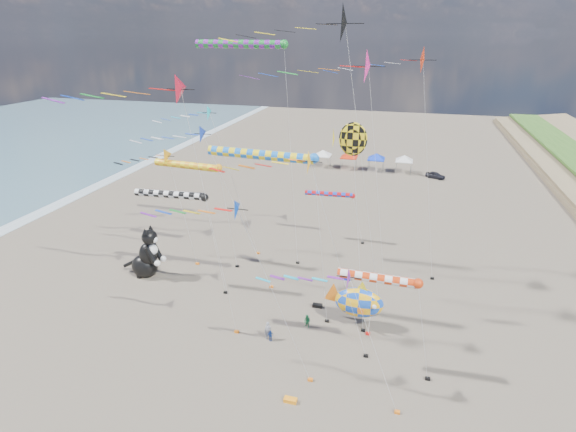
# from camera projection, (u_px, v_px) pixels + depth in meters

# --- Properties ---
(ground) EXTENTS (260.00, 260.00, 0.00)m
(ground) POSITION_uv_depth(u_px,v_px,m) (239.00, 406.00, 30.60)
(ground) COLOR brown
(ground) RESTS_ON ground
(delta_kite_0) EXTENTS (11.76, 1.97, 16.35)m
(delta_kite_0) POSITION_uv_depth(u_px,v_px,m) (298.00, 168.00, 31.02)
(delta_kite_0) COLOR yellow
(delta_kite_0) RESTS_ON ground
(delta_kite_1) EXTENTS (8.85, 1.78, 10.22)m
(delta_kite_1) POSITION_uv_depth(u_px,v_px,m) (346.00, 290.00, 27.62)
(delta_kite_1) COLOR purple
(delta_kite_1) RESTS_ON ground
(delta_kite_2) EXTENTS (12.18, 2.63, 22.80)m
(delta_kite_2) POSITION_uv_depth(u_px,v_px,m) (412.00, 63.00, 39.50)
(delta_kite_2) COLOR red
(delta_kite_2) RESTS_ON ground
(delta_kite_3) EXTENTS (14.81, 3.24, 22.70)m
(delta_kite_3) POSITION_uv_depth(u_px,v_px,m) (356.00, 67.00, 39.20)
(delta_kite_3) COLOR #E62489
(delta_kite_3) RESTS_ON ground
(delta_kite_4) EXTENTS (14.70, 2.31, 21.30)m
(delta_kite_4) POSITION_uv_depth(u_px,v_px,m) (156.00, 91.00, 31.98)
(delta_kite_4) COLOR red
(delta_kite_4) RESTS_ON ground
(delta_kite_5) EXTENTS (12.72, 3.10, 25.93)m
(delta_kite_5) POSITION_uv_depth(u_px,v_px,m) (356.00, 25.00, 33.55)
(delta_kite_5) COLOR black
(delta_kite_5) RESTS_ON ground
(delta_kite_6) EXTENTS (10.63, 1.62, 14.03)m
(delta_kite_6) POSITION_uv_depth(u_px,v_px,m) (235.00, 212.00, 29.35)
(delta_kite_6) COLOR #063CB8
(delta_kite_6) RESTS_ON ground
(delta_kite_7) EXTENTS (11.87, 1.78, 16.27)m
(delta_kite_7) POSITION_uv_depth(u_px,v_px,m) (206.00, 136.00, 40.77)
(delta_kite_7) COLOR #193AB5
(delta_kite_7) RESTS_ON ground
(delta_kite_8) EXTENTS (8.92, 1.84, 12.86)m
(delta_kite_8) POSITION_uv_depth(u_px,v_px,m) (155.00, 160.00, 46.03)
(delta_kite_8) COLOR orange
(delta_kite_8) RESTS_ON ground
(delta_kite_9) EXTENTS (9.82, 1.75, 16.95)m
(delta_kite_9) POSITION_uv_depth(u_px,v_px,m) (212.00, 115.00, 47.10)
(delta_kite_9) COLOR #19C8DB
(delta_kite_9) RESTS_ON ground
(windsock_0) EXTENTS (7.18, 0.71, 8.27)m
(windsock_0) POSITION_uv_depth(u_px,v_px,m) (382.00, 280.00, 30.95)
(windsock_0) COLOR red
(windsock_0) RESTS_ON ground
(windsock_1) EXTENTS (8.67, 0.73, 10.18)m
(windsock_1) POSITION_uv_depth(u_px,v_px,m) (174.00, 195.00, 41.40)
(windsock_1) COLOR black
(windsock_1) RESTS_ON ground
(windsock_2) EXTENTS (10.39, 0.82, 15.13)m
(windsock_2) POSITION_uv_depth(u_px,v_px,m) (265.00, 156.00, 35.38)
(windsock_2) COLOR blue
(windsock_2) RESTS_ON ground
(windsock_3) EXTENTS (8.84, 0.78, 11.48)m
(windsock_3) POSITION_uv_depth(u_px,v_px,m) (190.00, 166.00, 45.90)
(windsock_3) COLOR orange
(windsock_3) RESTS_ON ground
(windsock_4) EXTENTS (10.46, 0.82, 23.09)m
(windsock_4) POSITION_uv_depth(u_px,v_px,m) (244.00, 45.00, 42.47)
(windsock_4) COLOR #17812C
(windsock_4) RESTS_ON ground
(windsock_5) EXTENTS (7.38, 0.61, 6.31)m
(windsock_5) POSITION_uv_depth(u_px,v_px,m) (332.00, 195.00, 53.06)
(windsock_5) COLOR red
(windsock_5) RESTS_ON ground
(angelfish_kite) EXTENTS (3.74, 3.02, 17.37)m
(angelfish_kite) POSITION_uv_depth(u_px,v_px,m) (350.00, 141.00, 34.65)
(angelfish_kite) COLOR yellow
(angelfish_kite) RESTS_ON ground
(cat_inflatable) EXTENTS (4.35, 2.39, 5.70)m
(cat_inflatable) POSITION_uv_depth(u_px,v_px,m) (145.00, 251.00, 46.15)
(cat_inflatable) COLOR black
(cat_inflatable) RESTS_ON ground
(fish_inflatable) EXTENTS (5.58, 2.58, 4.50)m
(fish_inflatable) POSITION_uv_depth(u_px,v_px,m) (358.00, 302.00, 38.17)
(fish_inflatable) COLOR blue
(fish_inflatable) RESTS_ON ground
(person_adult) EXTENTS (0.66, 0.51, 1.63)m
(person_adult) POSITION_uv_depth(u_px,v_px,m) (268.00, 331.00, 37.05)
(person_adult) COLOR gray
(person_adult) RESTS_ON ground
(child_green) EXTENTS (0.76, 0.70, 1.25)m
(child_green) POSITION_uv_depth(u_px,v_px,m) (307.00, 321.00, 38.61)
(child_green) COLOR #1E7A43
(child_green) RESTS_ON ground
(child_blue) EXTENTS (0.62, 0.54, 1.00)m
(child_blue) POSITION_uv_depth(u_px,v_px,m) (270.00, 336.00, 36.99)
(child_blue) COLOR #244A9F
(child_blue) RESTS_ON ground
(kite_bag_0) EXTENTS (0.90, 0.44, 0.30)m
(kite_bag_0) POSITION_uv_depth(u_px,v_px,m) (346.00, 278.00, 46.36)
(kite_bag_0) COLOR #151FD3
(kite_bag_0) RESTS_ON ground
(kite_bag_1) EXTENTS (0.90, 0.44, 0.30)m
(kite_bag_1) POSITION_uv_depth(u_px,v_px,m) (317.00, 306.00, 41.71)
(kite_bag_1) COLOR black
(kite_bag_1) RESTS_ON ground
(kite_bag_2) EXTENTS (0.90, 0.44, 0.30)m
(kite_bag_2) POSITION_uv_depth(u_px,v_px,m) (290.00, 400.00, 30.94)
(kite_bag_2) COLOR orange
(kite_bag_2) RESTS_ON ground
(tent_row) EXTENTS (19.20, 4.20, 3.80)m
(tent_row) POSITION_uv_depth(u_px,v_px,m) (363.00, 153.00, 82.69)
(tent_row) COLOR white
(tent_row) RESTS_ON ground
(parked_car) EXTENTS (3.62, 2.69, 1.15)m
(parked_car) POSITION_uv_depth(u_px,v_px,m) (435.00, 175.00, 78.71)
(parked_car) COLOR #26262D
(parked_car) RESTS_ON ground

